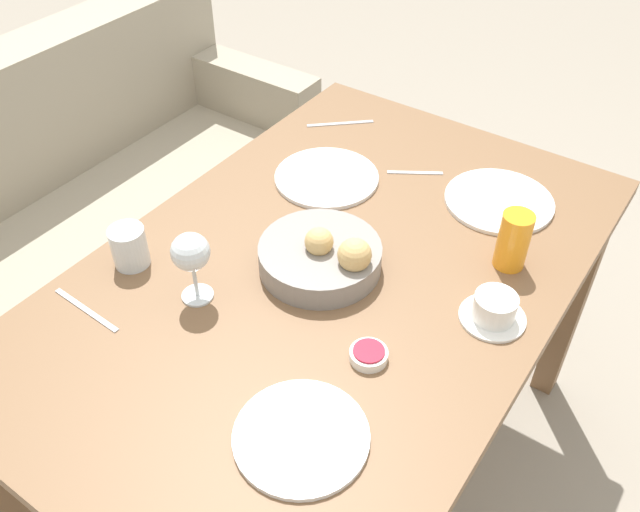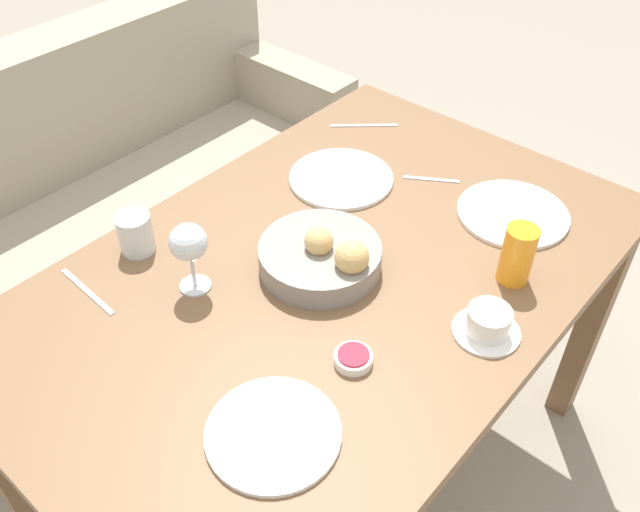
% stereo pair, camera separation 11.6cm
% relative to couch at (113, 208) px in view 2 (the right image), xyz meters
% --- Properties ---
extents(ground_plane, '(10.00, 10.00, 0.00)m').
position_rel_couch_xyz_m(ground_plane, '(-0.14, -1.09, -0.30)').
color(ground_plane, gray).
extents(dining_table, '(1.38, 0.89, 0.78)m').
position_rel_couch_xyz_m(dining_table, '(-0.14, -1.09, 0.37)').
color(dining_table, brown).
rests_on(dining_table, ground_plane).
extents(couch, '(1.68, 0.70, 0.85)m').
position_rel_couch_xyz_m(couch, '(0.00, 0.00, 0.00)').
color(couch, '#9E937F').
rests_on(couch, ground_plane).
extents(bread_basket, '(0.26, 0.26, 0.11)m').
position_rel_couch_xyz_m(bread_basket, '(-0.14, -1.08, 0.51)').
color(bread_basket, gray).
rests_on(bread_basket, dining_table).
extents(plate_near_left, '(0.23, 0.23, 0.01)m').
position_rel_couch_xyz_m(plate_near_left, '(-0.50, -1.29, 0.48)').
color(plate_near_left, white).
rests_on(plate_near_left, dining_table).
extents(plate_near_right, '(0.25, 0.25, 0.01)m').
position_rel_couch_xyz_m(plate_near_right, '(0.28, -1.29, 0.48)').
color(plate_near_right, white).
rests_on(plate_near_right, dining_table).
extents(plate_far_center, '(0.25, 0.25, 0.01)m').
position_rel_couch_xyz_m(plate_far_center, '(0.13, -0.91, 0.48)').
color(plate_far_center, white).
rests_on(plate_far_center, dining_table).
extents(juice_glass, '(0.07, 0.07, 0.13)m').
position_rel_couch_xyz_m(juice_glass, '(0.09, -1.39, 0.54)').
color(juice_glass, orange).
rests_on(juice_glass, dining_table).
extents(water_tumbler, '(0.07, 0.07, 0.09)m').
position_rel_couch_xyz_m(water_tumbler, '(-0.36, -0.74, 0.52)').
color(water_tumbler, silver).
rests_on(water_tumbler, dining_table).
extents(wine_glass, '(0.08, 0.08, 0.16)m').
position_rel_couch_xyz_m(wine_glass, '(-0.35, -0.92, 0.59)').
color(wine_glass, silver).
rests_on(wine_glass, dining_table).
extents(coffee_cup, '(0.13, 0.13, 0.06)m').
position_rel_couch_xyz_m(coffee_cup, '(-0.07, -1.43, 0.50)').
color(coffee_cup, white).
rests_on(coffee_cup, dining_table).
extents(jam_bowl_berry, '(0.07, 0.07, 0.02)m').
position_rel_couch_xyz_m(jam_bowl_berry, '(-0.30, -1.29, 0.48)').
color(jam_bowl_berry, white).
rests_on(jam_bowl_berry, dining_table).
extents(fork_silver, '(0.02, 0.18, 0.00)m').
position_rel_couch_xyz_m(fork_silver, '(-0.51, -0.77, 0.47)').
color(fork_silver, '#B7B7BC').
rests_on(fork_silver, dining_table).
extents(knife_silver, '(0.13, 0.14, 0.00)m').
position_rel_couch_xyz_m(knife_silver, '(0.36, -0.79, 0.47)').
color(knife_silver, '#B7B7BC').
rests_on(knife_silver, dining_table).
extents(spoon_coffee, '(0.08, 0.12, 0.00)m').
position_rel_couch_xyz_m(spoon_coffee, '(0.27, -1.07, 0.47)').
color(spoon_coffee, '#B7B7BC').
rests_on(spoon_coffee, dining_table).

